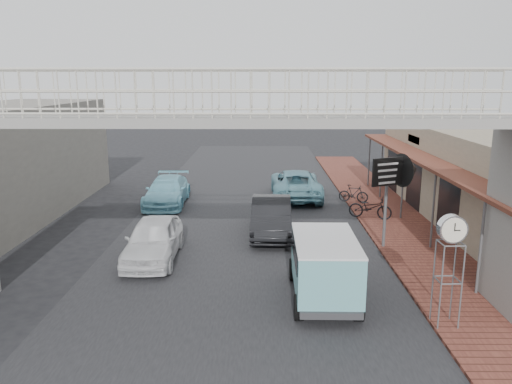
{
  "coord_description": "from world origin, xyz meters",
  "views": [
    {
      "loc": [
        0.69,
        -16.46,
        6.11
      ],
      "look_at": [
        0.48,
        2.59,
        1.8
      ],
      "focal_mm": 35.0,
      "sensor_mm": 36.0,
      "label": 1
    }
  ],
  "objects_px": {
    "angkot_van": "(324,260)",
    "motorcycle_near": "(370,207)",
    "street_clock": "(452,234)",
    "white_hatchback": "(153,239)",
    "angkot_far": "(167,191)",
    "angkot_curb": "(296,184)",
    "arrow_sign": "(407,171)",
    "motorcycle_far": "(353,194)",
    "dark_sedan": "(271,216)"
  },
  "relations": [
    {
      "from": "white_hatchback",
      "to": "street_clock",
      "type": "bearing_deg",
      "value": -31.03
    },
    {
      "from": "angkot_van",
      "to": "motorcycle_near",
      "type": "height_order",
      "value": "angkot_van"
    },
    {
      "from": "angkot_far",
      "to": "motorcycle_far",
      "type": "bearing_deg",
      "value": 0.03
    },
    {
      "from": "arrow_sign",
      "to": "street_clock",
      "type": "bearing_deg",
      "value": -120.79
    },
    {
      "from": "white_hatchback",
      "to": "motorcycle_near",
      "type": "bearing_deg",
      "value": 29.09
    },
    {
      "from": "dark_sedan",
      "to": "white_hatchback",
      "type": "bearing_deg",
      "value": -143.21
    },
    {
      "from": "white_hatchback",
      "to": "street_clock",
      "type": "relative_size",
      "value": 1.49
    },
    {
      "from": "white_hatchback",
      "to": "angkot_far",
      "type": "distance_m",
      "value": 7.83
    },
    {
      "from": "dark_sedan",
      "to": "motorcycle_near",
      "type": "xyz_separation_m",
      "value": [
        4.41,
        2.03,
        -0.14
      ]
    },
    {
      "from": "white_hatchback",
      "to": "dark_sedan",
      "type": "relative_size",
      "value": 0.95
    },
    {
      "from": "angkot_curb",
      "to": "street_clock",
      "type": "xyz_separation_m",
      "value": [
        2.8,
        -14.1,
        1.71
      ]
    },
    {
      "from": "white_hatchback",
      "to": "angkot_far",
      "type": "relative_size",
      "value": 0.9
    },
    {
      "from": "angkot_van",
      "to": "motorcycle_near",
      "type": "distance_m",
      "value": 8.73
    },
    {
      "from": "angkot_far",
      "to": "arrow_sign",
      "type": "xyz_separation_m",
      "value": [
        9.98,
        -6.26,
        2.18
      ]
    },
    {
      "from": "angkot_far",
      "to": "white_hatchback",
      "type": "bearing_deg",
      "value": -83.97
    },
    {
      "from": "angkot_van",
      "to": "street_clock",
      "type": "bearing_deg",
      "value": -28.87
    },
    {
      "from": "angkot_curb",
      "to": "dark_sedan",
      "type": "bearing_deg",
      "value": 77.57
    },
    {
      "from": "angkot_curb",
      "to": "arrow_sign",
      "type": "relative_size",
      "value": 1.58
    },
    {
      "from": "angkot_far",
      "to": "street_clock",
      "type": "xyz_separation_m",
      "value": [
        9.3,
        -12.56,
        1.78
      ]
    },
    {
      "from": "dark_sedan",
      "to": "motorcycle_far",
      "type": "distance_m",
      "value": 6.54
    },
    {
      "from": "angkot_curb",
      "to": "motorcycle_far",
      "type": "bearing_deg",
      "value": 154.08
    },
    {
      "from": "angkot_curb",
      "to": "angkot_far",
      "type": "distance_m",
      "value": 6.68
    },
    {
      "from": "angkot_far",
      "to": "motorcycle_near",
      "type": "distance_m",
      "value": 9.91
    },
    {
      "from": "dark_sedan",
      "to": "angkot_van",
      "type": "height_order",
      "value": "angkot_van"
    },
    {
      "from": "motorcycle_far",
      "to": "angkot_van",
      "type": "bearing_deg",
      "value": -175.8
    },
    {
      "from": "angkot_van",
      "to": "street_clock",
      "type": "xyz_separation_m",
      "value": [
        2.85,
        -1.6,
        1.27
      ]
    },
    {
      "from": "angkot_van",
      "to": "motorcycle_far",
      "type": "height_order",
      "value": "angkot_van"
    },
    {
      "from": "dark_sedan",
      "to": "street_clock",
      "type": "distance_m",
      "value": 8.97
    },
    {
      "from": "angkot_far",
      "to": "angkot_van",
      "type": "distance_m",
      "value": 12.73
    },
    {
      "from": "white_hatchback",
      "to": "angkot_curb",
      "type": "xyz_separation_m",
      "value": [
        5.53,
        9.31,
        0.03
      ]
    },
    {
      "from": "arrow_sign",
      "to": "motorcycle_near",
      "type": "bearing_deg",
      "value": 73.15
    },
    {
      "from": "dark_sedan",
      "to": "motorcycle_near",
      "type": "bearing_deg",
      "value": 26.03
    },
    {
      "from": "dark_sedan",
      "to": "motorcycle_far",
      "type": "relative_size",
      "value": 3.04
    },
    {
      "from": "dark_sedan",
      "to": "angkot_van",
      "type": "relative_size",
      "value": 1.16
    },
    {
      "from": "angkot_curb",
      "to": "angkot_van",
      "type": "bearing_deg",
      "value": 89.8
    },
    {
      "from": "dark_sedan",
      "to": "motorcycle_far",
      "type": "height_order",
      "value": "dark_sedan"
    },
    {
      "from": "angkot_van",
      "to": "angkot_curb",
      "type": "bearing_deg",
      "value": 90.29
    },
    {
      "from": "dark_sedan",
      "to": "motorcycle_far",
      "type": "bearing_deg",
      "value": 51.28
    },
    {
      "from": "arrow_sign",
      "to": "dark_sedan",
      "type": "bearing_deg",
      "value": 138.98
    },
    {
      "from": "street_clock",
      "to": "arrow_sign",
      "type": "relative_size",
      "value": 0.83
    },
    {
      "from": "angkot_far",
      "to": "motorcycle_near",
      "type": "relative_size",
      "value": 2.48
    },
    {
      "from": "angkot_curb",
      "to": "angkot_far",
      "type": "bearing_deg",
      "value": 13.34
    },
    {
      "from": "white_hatchback",
      "to": "angkot_far",
      "type": "bearing_deg",
      "value": 95.97
    },
    {
      "from": "street_clock",
      "to": "angkot_far",
      "type": "bearing_deg",
      "value": 124.17
    },
    {
      "from": "motorcycle_far",
      "to": "street_clock",
      "type": "distance_m",
      "value": 12.88
    },
    {
      "from": "dark_sedan",
      "to": "motorcycle_near",
      "type": "relative_size",
      "value": 2.36
    },
    {
      "from": "angkot_curb",
      "to": "motorcycle_near",
      "type": "relative_size",
      "value": 2.86
    },
    {
      "from": "motorcycle_near",
      "to": "motorcycle_far",
      "type": "xyz_separation_m",
      "value": [
        -0.2,
        2.98,
        -0.05
      ]
    },
    {
      "from": "motorcycle_near",
      "to": "motorcycle_far",
      "type": "distance_m",
      "value": 2.99
    },
    {
      "from": "angkot_far",
      "to": "motorcycle_far",
      "type": "distance_m",
      "value": 9.3
    }
  ]
}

